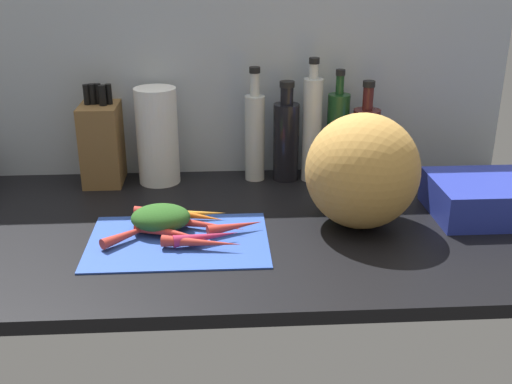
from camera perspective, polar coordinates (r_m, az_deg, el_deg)
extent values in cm
cube|color=black|center=(151.49, -4.03, -3.41)|extent=(170.00, 80.00, 3.00)
cube|color=#ADB7C1|center=(178.59, -4.25, 11.15)|extent=(170.00, 3.00, 60.00)
cube|color=#2D51B7|center=(142.42, -7.14, -4.42)|extent=(40.74, 28.13, 0.80)
cone|color=orange|center=(150.40, -5.55, -2.15)|extent=(13.88, 7.76, 2.59)
cone|color=orange|center=(151.64, -5.44, -1.98)|extent=(13.88, 2.43, 2.38)
cone|color=red|center=(144.19, -1.90, -3.16)|extent=(13.66, 6.70, 2.57)
cone|color=red|center=(153.13, -8.13, -1.80)|extent=(16.40, 3.95, 2.69)
cone|color=red|center=(141.88, -7.82, -3.72)|extent=(17.45, 10.64, 2.97)
cone|color=red|center=(136.88, -5.04, -4.65)|extent=(17.92, 5.56, 2.70)
cone|color=red|center=(144.25, -11.03, -3.60)|extent=(14.62, 14.02, 2.46)
cone|color=#B2264C|center=(139.16, -4.59, -4.14)|extent=(15.15, 6.53, 2.82)
cone|color=red|center=(145.43, -4.15, -3.10)|extent=(15.38, 7.09, 2.01)
ellipsoid|color=#2D6023|center=(146.24, -8.75, -2.34)|extent=(13.82, 10.63, 5.84)
ellipsoid|color=gold|center=(146.98, 9.74, 1.90)|extent=(26.83, 26.14, 27.32)
cube|color=brown|center=(178.32, -13.94, 4.32)|extent=(10.48, 14.44, 22.41)
cylinder|color=black|center=(175.32, -15.31, 8.63)|extent=(1.75, 1.75, 5.50)
cylinder|color=black|center=(175.64, -14.79, 8.70)|extent=(2.20, 2.20, 5.50)
cylinder|color=black|center=(175.67, -14.30, 8.75)|extent=(1.73, 1.73, 5.50)
cylinder|color=black|center=(173.33, -13.94, 8.61)|extent=(2.01, 2.01, 5.50)
cylinder|color=black|center=(174.52, -13.38, 8.75)|extent=(1.75, 1.75, 5.50)
cylinder|color=white|center=(174.58, -9.05, 5.10)|extent=(11.50, 11.50, 26.94)
cylinder|color=silver|center=(175.01, -0.11, 4.95)|extent=(5.55, 5.55, 24.20)
cylinder|color=silver|center=(171.17, -0.12, 9.85)|extent=(2.61, 2.61, 6.35)
cylinder|color=black|center=(170.39, -0.12, 11.16)|extent=(3.00, 3.00, 1.60)
cylinder|color=black|center=(175.54, 2.77, 4.59)|extent=(7.28, 7.28, 21.93)
cylinder|color=black|center=(172.05, 2.86, 8.84)|extent=(3.58, 3.58, 4.75)
cylinder|color=black|center=(171.36, 2.88, 9.87)|extent=(4.11, 4.11, 1.60)
cylinder|color=silver|center=(174.60, 5.16, 5.65)|extent=(5.42, 5.42, 29.05)
cylinder|color=silver|center=(170.73, 5.35, 10.99)|extent=(2.48, 2.48, 4.07)
cylinder|color=black|center=(170.22, 5.38, 11.93)|extent=(2.85, 2.85, 1.60)
cylinder|color=#19421E|center=(177.94, 7.48, 5.07)|extent=(6.26, 6.26, 24.33)
cylinder|color=#19421E|center=(174.27, 7.72, 9.73)|extent=(2.26, 2.26, 5.27)
cylinder|color=black|center=(173.59, 7.78, 10.84)|extent=(2.60, 2.60, 1.60)
cylinder|color=#471919|center=(177.02, 9.97, 4.21)|extent=(7.56, 7.56, 20.67)
cylinder|color=#471919|center=(173.46, 10.26, 8.47)|extent=(2.92, 2.92, 6.37)
cylinder|color=black|center=(172.60, 10.35, 9.76)|extent=(3.36, 3.36, 1.60)
cube|color=#2838AD|center=(163.74, 20.28, -0.50)|extent=(26.10, 22.71, 9.01)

